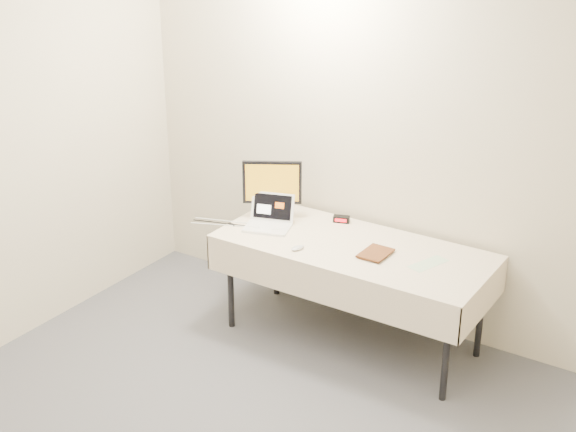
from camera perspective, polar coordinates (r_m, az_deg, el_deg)
The scene contains 9 objects.
back_wall at distance 5.55m, azimuth 7.13°, elevation 5.32°, with size 4.00×0.10×2.70m, color beige.
table at distance 5.42m, azimuth 4.65°, elevation -2.70°, with size 1.86×0.81×0.74m.
laptop at distance 5.66m, azimuth -1.32°, elevation -0.21°, with size 0.38×0.37×0.21m.
monitor at distance 5.71m, azimuth -1.13°, elevation 2.20°, with size 0.38×0.24×0.43m.
book at distance 5.26m, azimuth 5.45°, elevation -1.40°, with size 0.17×0.02×0.23m, color brown.
alarm_clock at distance 5.74m, azimuth 3.82°, elevation -0.22°, with size 0.13×0.08×0.05m.
clicker at distance 5.31m, azimuth 0.69°, elevation -2.28°, with size 0.05×0.10×0.03m, color #B6B6B8.
paper_form at distance 5.20m, azimuth 9.94°, elevation -3.36°, with size 0.11×0.28×0.00m, color #B4D6AA.
usb_dongle at distance 5.70m, azimuth -4.01°, elevation -0.60°, with size 0.06×0.02×0.01m, color black.
Camera 1 is at (2.28, -2.28, 3.01)m, focal length 50.00 mm.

